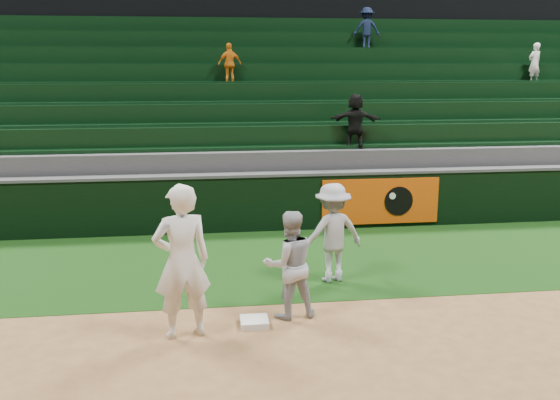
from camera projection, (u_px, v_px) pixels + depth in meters
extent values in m
plane|color=brown|center=(272.00, 330.00, 8.48)|extent=(70.00, 70.00, 0.00)
cube|color=black|center=(252.00, 262.00, 11.38)|extent=(36.00, 4.20, 0.01)
cube|color=white|center=(254.00, 322.00, 8.65)|extent=(0.39, 0.39, 0.09)
imported|color=white|center=(182.00, 262.00, 8.10)|extent=(0.85, 0.66, 2.07)
imported|color=#A8ABB3|center=(290.00, 264.00, 8.79)|extent=(0.84, 0.70, 1.56)
imported|color=#A5A7B3|center=(332.00, 233.00, 10.22)|extent=(1.17, 0.84, 1.64)
cube|color=black|center=(243.00, 203.00, 13.38)|extent=(36.00, 0.35, 1.20)
cube|color=#D84C0A|center=(381.00, 201.00, 13.58)|extent=(2.60, 0.05, 1.00)
cylinder|color=black|center=(399.00, 201.00, 13.61)|extent=(0.64, 0.02, 0.64)
cylinder|color=white|center=(393.00, 196.00, 13.54)|extent=(0.14, 0.02, 0.14)
cube|color=#424244|center=(242.00, 175.00, 13.25)|extent=(36.00, 0.40, 0.06)
cube|color=#38383B|center=(240.00, 187.00, 14.03)|extent=(36.00, 0.85, 1.65)
cube|color=black|center=(239.00, 138.00, 14.05)|extent=(36.00, 0.14, 0.50)
cube|color=black|center=(239.00, 148.00, 13.93)|extent=(36.00, 0.45, 0.08)
cube|color=#38383B|center=(237.00, 170.00, 14.81)|extent=(36.00, 0.85, 2.10)
cube|color=black|center=(236.00, 115.00, 14.77)|extent=(36.00, 0.14, 0.50)
cube|color=black|center=(237.00, 124.00, 14.65)|extent=(36.00, 0.45, 0.08)
cube|color=#38383B|center=(235.00, 156.00, 15.58)|extent=(36.00, 0.85, 2.55)
cube|color=black|center=(233.00, 94.00, 15.50)|extent=(36.00, 0.14, 0.50)
cube|color=black|center=(234.00, 102.00, 15.38)|extent=(36.00, 0.45, 0.08)
cube|color=#38383B|center=(233.00, 143.00, 16.35)|extent=(36.00, 0.85, 3.00)
cube|color=black|center=(231.00, 74.00, 16.22)|extent=(36.00, 0.14, 0.50)
cube|color=black|center=(232.00, 83.00, 16.10)|extent=(36.00, 0.45, 0.08)
cube|color=#38383B|center=(231.00, 131.00, 17.13)|extent=(36.00, 0.85, 3.45)
cube|color=black|center=(229.00, 57.00, 16.95)|extent=(36.00, 0.14, 0.50)
cube|color=black|center=(230.00, 65.00, 16.83)|extent=(36.00, 0.45, 0.08)
cube|color=#38383B|center=(229.00, 120.00, 17.90)|extent=(36.00, 0.85, 3.90)
cube|color=black|center=(227.00, 41.00, 17.67)|extent=(36.00, 0.14, 0.50)
cube|color=black|center=(228.00, 48.00, 17.55)|extent=(36.00, 0.45, 0.08)
cube|color=#38383B|center=(228.00, 109.00, 18.67)|extent=(36.00, 0.85, 4.35)
cube|color=black|center=(226.00, 26.00, 18.40)|extent=(36.00, 0.14, 0.50)
cube|color=black|center=(226.00, 33.00, 18.28)|extent=(36.00, 0.45, 0.08)
imported|color=orange|center=(230.00, 64.00, 15.87)|extent=(0.65, 0.39, 1.04)
imported|color=black|center=(355.00, 121.00, 14.02)|extent=(1.20, 0.69, 1.23)
imported|color=white|center=(534.00, 63.00, 16.93)|extent=(0.45, 0.35, 1.07)
imported|color=#0F1834|center=(366.00, 29.00, 17.82)|extent=(0.81, 0.53, 1.19)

